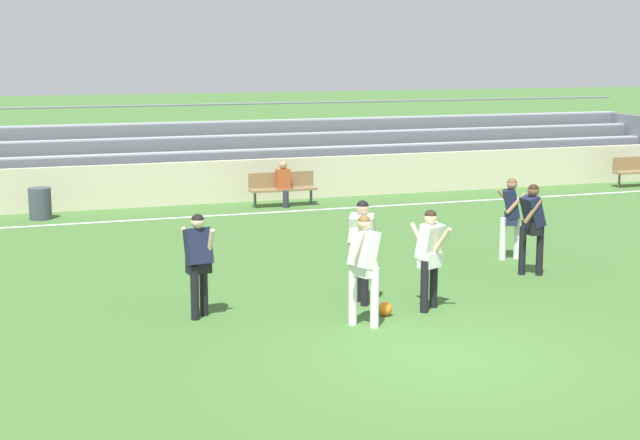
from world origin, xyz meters
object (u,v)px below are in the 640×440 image
(bench_near_wall_gap, at_px, (640,168))
(spectator_seated, at_px, (284,180))
(bench_far_right, at_px, (282,186))
(player_dark_overlapping, at_px, (532,221))
(player_dark_dropping_back, at_px, (511,211))
(soccer_ball, at_px, (385,309))
(player_white_wide_right, at_px, (430,251))
(bleacher_stand, at_px, (319,151))
(player_white_trailing_run, at_px, (362,242))
(player_dark_challenging, at_px, (198,256))
(trash_bin, at_px, (40,204))
(player_white_pressing_high, at_px, (364,260))

(bench_near_wall_gap, distance_m, spectator_seated, 11.40)
(bench_far_right, relative_size, player_dark_overlapping, 1.06)
(bench_far_right, xyz_separation_m, spectator_seated, (0.00, -0.12, 0.16))
(player_dark_dropping_back, relative_size, soccer_ball, 7.39)
(player_white_wide_right, height_order, player_dark_dropping_back, same)
(bleacher_stand, height_order, soccer_ball, bleacher_stand)
(bleacher_stand, relative_size, player_white_trailing_run, 13.77)
(spectator_seated, distance_m, player_dark_challenging, 10.64)
(bench_near_wall_gap, relative_size, soccer_ball, 8.18)
(bench_near_wall_gap, xyz_separation_m, spectator_seated, (-11.40, -0.12, 0.16))
(player_dark_overlapping, bearing_deg, player_dark_dropping_back, 75.92)
(player_white_wide_right, bearing_deg, player_dark_challenging, 167.77)
(trash_bin, height_order, player_white_pressing_high, player_white_pressing_high)
(player_white_pressing_high, height_order, player_dark_overlapping, player_white_pressing_high)
(bleacher_stand, distance_m, trash_bin, 9.18)
(bench_far_right, height_order, player_white_wide_right, player_white_wide_right)
(player_dark_challenging, distance_m, player_white_trailing_run, 2.69)
(player_dark_challenging, relative_size, player_white_trailing_run, 0.95)
(player_dark_challenging, height_order, player_dark_overlapping, player_dark_overlapping)
(bleacher_stand, distance_m, bench_near_wall_gap, 9.81)
(bench_near_wall_gap, bearing_deg, player_dark_dropping_back, -139.40)
(spectator_seated, distance_m, player_dark_dropping_back, 7.98)
(bleacher_stand, relative_size, player_dark_dropping_back, 14.52)
(spectator_seated, xyz_separation_m, player_white_trailing_run, (-1.64, -9.77, 0.33))
(bench_near_wall_gap, height_order, bench_far_right, same)
(player_dark_challenging, bearing_deg, bench_far_right, 66.23)
(spectator_seated, bearing_deg, player_dark_overlapping, -77.08)
(soccer_ball, bearing_deg, bench_far_right, 81.67)
(spectator_seated, xyz_separation_m, player_dark_overlapping, (2.05, -8.93, 0.31))
(bench_near_wall_gap, bearing_deg, bench_far_right, 180.00)
(player_dark_challenging, distance_m, soccer_ball, 3.02)
(player_dark_overlapping, bearing_deg, bench_far_right, 102.76)
(bench_far_right, relative_size, player_white_pressing_high, 1.06)
(player_white_pressing_high, distance_m, player_white_trailing_run, 1.30)
(bleacher_stand, height_order, player_white_pressing_high, bleacher_stand)
(bleacher_stand, bearing_deg, player_dark_challenging, -116.23)
(bench_far_right, xyz_separation_m, player_dark_challenging, (-4.33, -9.83, 0.43))
(bleacher_stand, height_order, bench_near_wall_gap, bleacher_stand)
(bench_near_wall_gap, bearing_deg, trash_bin, 179.93)
(player_dark_overlapping, bearing_deg, player_white_trailing_run, -167.13)
(trash_bin, bearing_deg, spectator_seated, -1.27)
(bleacher_stand, bearing_deg, spectator_seated, -121.72)
(trash_bin, xyz_separation_m, player_white_trailing_run, (4.57, -9.91, 0.64))
(player_white_wide_right, bearing_deg, player_dark_dropping_back, 42.38)
(bench_far_right, bearing_deg, trash_bin, 179.80)
(bench_far_right, xyz_separation_m, soccer_ball, (-1.56, -10.69, -0.44))
(trash_bin, distance_m, spectator_seated, 6.22)
(spectator_seated, bearing_deg, trash_bin, 178.73)
(player_white_trailing_run, bearing_deg, bench_near_wall_gap, 37.18)
(player_dark_challenging, relative_size, soccer_ball, 7.44)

